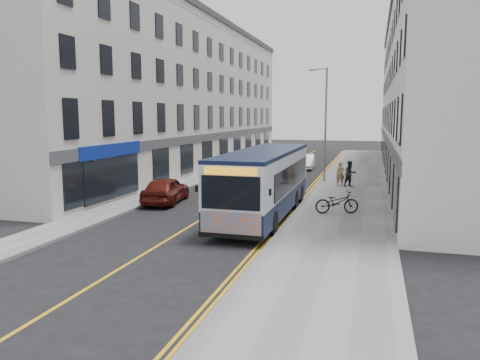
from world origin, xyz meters
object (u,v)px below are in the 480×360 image
Objects in this scene: city_bus at (264,181)px; pedestrian_near at (340,174)px; bicycle at (337,202)px; pedestrian_far at (350,174)px; car_white at (306,162)px; car_maroon at (166,190)px; streetlamp at (324,121)px.

city_bus is 6.86× the size of pedestrian_near.
pedestrian_far reaches higher than bicycle.
city_bus is 20.13m from car_white.
pedestrian_far reaches higher than car_maroon.
city_bus reaches higher than pedestrian_near.
bicycle is at bearing 17.85° from city_bus.
car_maroon reaches higher than bicycle.
car_white is (-0.84, 20.09, -1.07)m from city_bus.
city_bus is at bearing 155.80° from car_maroon.
car_white is (-2.37, 8.15, -3.73)m from streetlamp.
streetlamp is 0.74× the size of city_bus.
car_maroon is (-9.42, -7.97, -0.23)m from pedestrian_far.
city_bus is 3.63m from bicycle.
city_bus is at bearing 88.93° from bicycle.
streetlamp is at bearing 97.02° from pedestrian_far.
pedestrian_far is 12.34m from car_maroon.
bicycle is at bearing -81.24° from car_white.
streetlamp is at bearing -9.63° from bicycle.
car_white is (-4.15, 19.02, -0.02)m from bicycle.
pedestrian_near is (-0.45, 8.85, 0.25)m from bicycle.
streetlamp is 5.07× the size of pedestrian_near.
bicycle is at bearing 168.30° from car_maroon.
pedestrian_near is at bearing -16.01° from bicycle.
pedestrian_far is (0.18, 8.77, 0.30)m from bicycle.
bicycle is at bearing -127.02° from pedestrian_far.
car_maroon is (-5.93, 1.86, -0.99)m from city_bus.
streetlamp is 1.86× the size of car_maroon.
streetlamp is 13.06m from car_maroon.
pedestrian_near is 0.64m from pedestrian_far.
pedestrian_near is 11.92m from car_maroon.
streetlamp is at bearing -133.28° from car_maroon.
streetlamp reaches higher than car_maroon.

